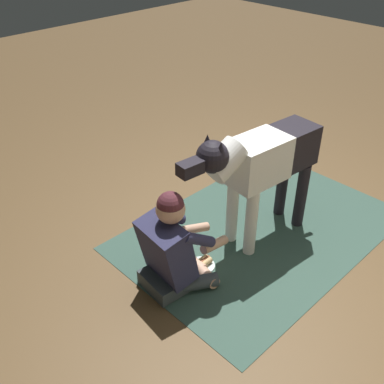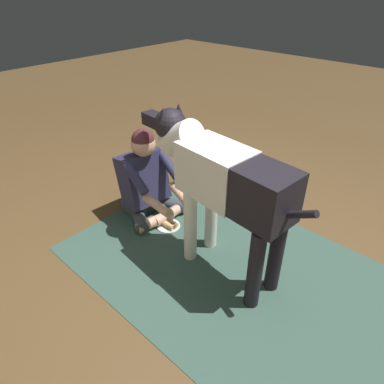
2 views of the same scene
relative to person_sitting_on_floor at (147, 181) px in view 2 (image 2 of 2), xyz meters
The scene contains 5 objects.
ground_plane 1.01m from the person_sitting_on_floor, behind, with size 15.29×15.29×0.00m, color brown.
area_rug 1.05m from the person_sitting_on_floor, behind, with size 2.43×1.66×0.01m, color #365246.
person_sitting_on_floor is the anchor object (origin of this frame).
large_dog 0.98m from the person_sitting_on_floor, behind, with size 1.51×0.39×1.13m.
hot_dog_on_plate 0.43m from the person_sitting_on_floor, behind, with size 0.21×0.21×0.06m.
Camera 2 is at (-1.12, 1.67, 1.91)m, focal length 32.03 mm.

